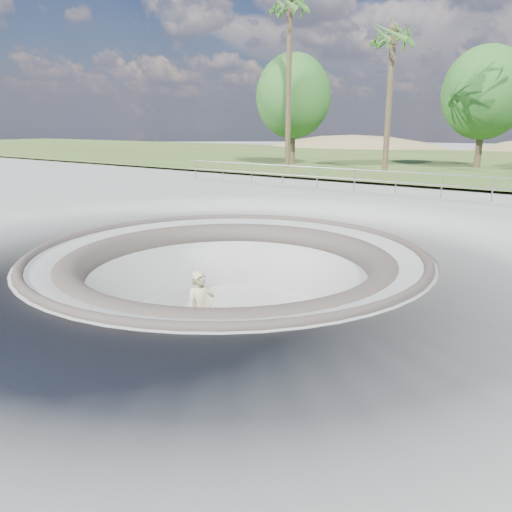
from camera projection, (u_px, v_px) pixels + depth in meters
name	position (u px, v px, depth m)	size (l,w,h in m)	color
ground	(228.00, 252.00, 12.99)	(180.00, 180.00, 0.00)	gray
skate_bowl	(229.00, 317.00, 13.46)	(14.00, 14.00, 4.10)	gray
grass_strip	(495.00, 163.00, 39.65)	(180.00, 36.00, 0.12)	#3A5020
safety_railing	(396.00, 183.00, 22.24)	(25.00, 0.06, 1.03)	gray
skateboard	(202.00, 350.00, 11.53)	(0.81, 0.52, 0.08)	olive
skater	(201.00, 311.00, 11.29)	(0.68, 0.45, 1.88)	tan
palm_a	(290.00, 9.00, 32.60)	(2.60, 2.60, 11.82)	brown
palm_b	(393.00, 38.00, 29.66)	(2.60, 2.60, 9.32)	brown
bushy_tree_left	(293.00, 96.00, 36.69)	(5.62, 5.11, 8.11)	brown
bushy_tree_mid	(485.00, 93.00, 33.46)	(5.67, 5.15, 8.18)	brown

